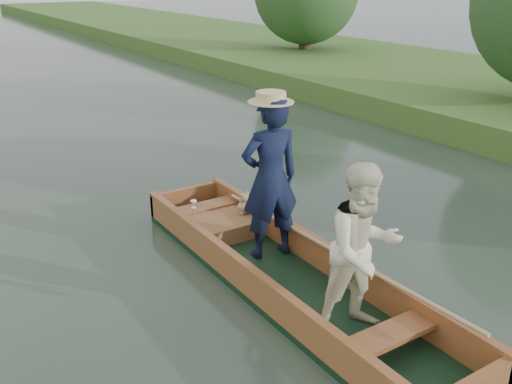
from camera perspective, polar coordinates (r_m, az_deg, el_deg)
ground at (r=6.56m, az=2.88°, el=-9.37°), size 120.00×120.00×0.00m
trees_far at (r=14.01m, az=-9.01°, el=17.93°), size 22.82×14.39×4.67m
punt at (r=6.21m, az=4.27°, el=-4.21°), size 1.16×5.00×2.07m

